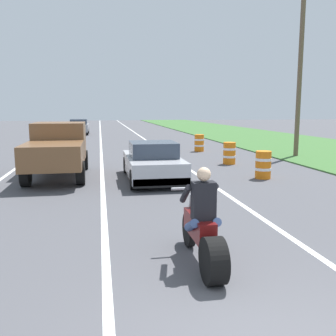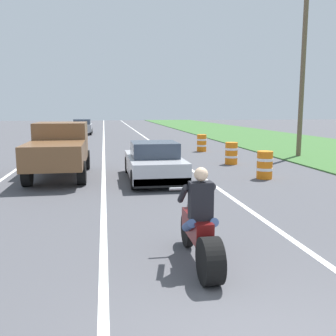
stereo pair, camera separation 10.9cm
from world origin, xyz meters
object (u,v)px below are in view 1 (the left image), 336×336
construction_barrel_nearest (263,165)px  motorcycle_with_rider (203,231)px  pickup_truck_left_lane_brown (58,147)px  distant_car_far_ahead (79,127)px  construction_barrel_far (199,143)px  construction_barrel_mid (229,153)px  sports_car_silver (153,162)px

construction_barrel_nearest → motorcycle_with_rider: bearing=-120.4°
motorcycle_with_rider → pickup_truck_left_lane_brown: 9.32m
motorcycle_with_rider → distant_car_far_ahead: size_ratio=0.55×
motorcycle_with_rider → construction_barrel_far: 16.72m
pickup_truck_left_lane_brown → motorcycle_with_rider: bearing=-70.5°
construction_barrel_mid → construction_barrel_far: size_ratio=1.00×
sports_car_silver → construction_barrel_mid: 5.16m
sports_car_silver → construction_barrel_far: 9.47m
motorcycle_with_rider → sports_car_silver: size_ratio=0.51×
construction_barrel_far → distant_car_far_ahead: distant_car_far_ahead is taller
sports_car_silver → construction_barrel_nearest: sports_car_silver is taller
motorcycle_with_rider → construction_barrel_mid: 11.66m
sports_car_silver → distant_car_far_ahead: size_ratio=1.08×
construction_barrel_mid → sports_car_silver: bearing=-140.6°
construction_barrel_mid → pickup_truck_left_lane_brown: bearing=-164.0°
motorcycle_with_rider → construction_barrel_far: size_ratio=2.21×
construction_barrel_mid → construction_barrel_far: same height
sports_car_silver → construction_barrel_mid: size_ratio=4.30×
construction_barrel_mid → distant_car_far_ahead: distant_car_far_ahead is taller
construction_barrel_mid → distant_car_far_ahead: 23.24m
sports_car_silver → motorcycle_with_rider: bearing=-91.8°
distant_car_far_ahead → construction_barrel_far: bearing=-64.9°
sports_car_silver → pickup_truck_left_lane_brown: bearing=160.6°
construction_barrel_nearest → distant_car_far_ahead: 26.74m
pickup_truck_left_lane_brown → construction_barrel_mid: bearing=16.0°
distant_car_far_ahead → construction_barrel_nearest: bearing=-73.1°
motorcycle_with_rider → distant_car_far_ahead: (-3.56, 32.77, 0.18)m
motorcycle_with_rider → pickup_truck_left_lane_brown: size_ratio=0.46×
pickup_truck_left_lane_brown → construction_barrel_nearest: size_ratio=4.80×
construction_barrel_nearest → construction_barrel_mid: 3.67m
construction_barrel_nearest → construction_barrel_far: size_ratio=1.00×
sports_car_silver → construction_barrel_far: sports_car_silver is taller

